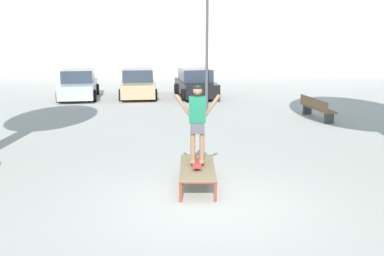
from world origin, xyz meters
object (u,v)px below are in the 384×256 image
skateboard (197,163)px  park_bench (316,108)px  car_black (196,84)px  light_post (207,21)px  skater (197,119)px  car_tan (138,84)px  car_silver (79,85)px  skate_box (197,168)px

skateboard → park_bench: (5.44, 7.39, -0.09)m
car_black → light_post: light_post is taller
skater → car_tan: bearing=97.8°
car_black → skater: bearing=-94.8°
skater → car_silver: 14.71m
light_post → car_tan: bearing=118.8°
skate_box → skater: (-0.00, -0.01, 1.12)m
car_silver → park_bench: 12.26m
skater → park_bench: (5.44, 7.38, -1.08)m
light_post → skateboard: bearing=-97.7°
skateboard → car_tan: size_ratio=0.19×
car_tan → car_black: (3.08, -0.20, 0.00)m
skateboard → skater: size_ratio=0.48×
car_black → park_bench: size_ratio=1.79×
skateboard → park_bench: park_bench is taller
skater → car_silver: size_ratio=0.39×
skateboard → car_silver: car_silver is taller
skateboard → skate_box: bearing=85.7°
skate_box → car_tan: size_ratio=0.46×
park_bench → car_black: bearing=123.5°
skate_box → car_silver: car_silver is taller
car_silver → park_bench: bearing=-31.6°
light_post → park_bench: bearing=-14.1°
skate_box → light_post: 9.19m
skateboard → light_post: size_ratio=0.14×
skate_box → park_bench: park_bench is taller
skate_box → car_black: (1.16, 13.83, 0.28)m
skater → car_silver: skater is taller
skater → light_post: size_ratio=0.29×
car_tan → light_post: bearing=-61.2°
skater → car_tan: size_ratio=0.40×
skate_box → park_bench: size_ratio=0.80×
skateboard → car_silver: 14.69m
car_silver → car_black: 6.16m
car_silver → car_black: bearing=0.3°
light_post → car_black: bearing=89.9°
car_silver → car_tan: (3.08, 0.23, 0.00)m
park_bench → skater: bearing=-126.4°
skate_box → skateboard: bearing=-94.3°
skateboard → car_black: (1.16, 13.84, 0.15)m
car_silver → light_post: bearing=-41.0°
skateboard → car_tan: 14.17m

